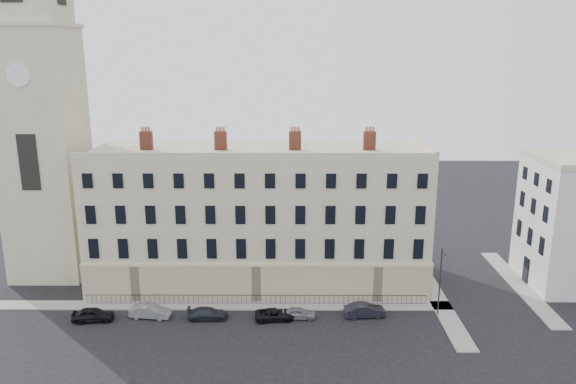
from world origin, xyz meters
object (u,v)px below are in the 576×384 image
car_b (150,311)px  car_c (208,314)px  streetlamp (440,279)px  car_e (299,313)px  car_f (365,310)px  car_a (93,315)px  car_d (275,314)px

car_b → car_c: (5.67, -0.30, -0.09)m
car_b → streetlamp: (28.35, 0.54, 3.24)m
car_e → car_f: size_ratio=0.81×
car_a → car_f: car_a is taller
car_d → car_f: 8.86m
car_c → car_b: bearing=84.4°
car_a → car_e: size_ratio=1.21×
car_b → car_a: bearing=104.9°
car_b → car_f: (21.09, 0.28, 0.01)m
car_a → car_b: 5.42m
car_a → car_e: car_a is taller
car_b → car_d: size_ratio=1.02×
car_d → car_e: (2.31, 0.28, 0.01)m
car_a → car_d: 17.62m
car_a → car_b: (5.36, 0.75, -0.01)m
car_b → streetlamp: 28.54m
car_c → streetlamp: size_ratio=0.56×
car_e → car_a: bearing=93.2°
car_c → car_f: size_ratio=0.97×
car_a → streetlamp: streetlamp is taller
car_b → car_d: bearing=-84.9°
car_c → streetlamp: bearing=-90.5°
car_c → car_d: size_ratio=1.01×
car_e → car_c: bearing=92.5°
car_f → car_a: bearing=86.1°
car_b → car_e: size_ratio=1.22×
car_a → streetlamp: 33.89m
car_a → car_f: bearing=-94.2°
car_b → car_c: bearing=-86.0°
car_a → car_c: bearing=-94.1°
car_e → streetlamp: streetlamp is taller
car_c → car_a: bearing=89.7°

